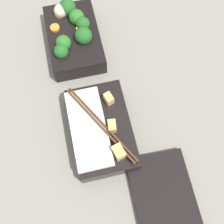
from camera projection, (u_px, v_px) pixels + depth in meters
name	position (u px, v px, depth m)	size (l,w,h in m)	color
ground_plane	(86.00, 87.00, 0.66)	(3.00, 3.00, 0.00)	gray
bento_tray_vegetable	(75.00, 36.00, 0.68)	(0.21, 0.13, 0.08)	black
bento_tray_rice	(102.00, 129.00, 0.59)	(0.21, 0.13, 0.08)	black
bento_lid	(166.00, 200.00, 0.55)	(0.20, 0.13, 0.01)	black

